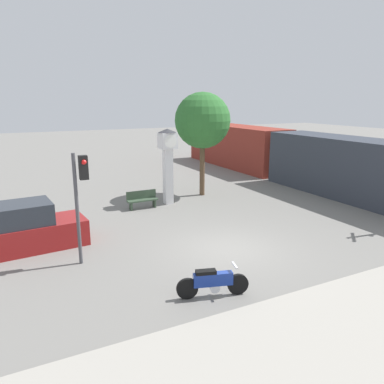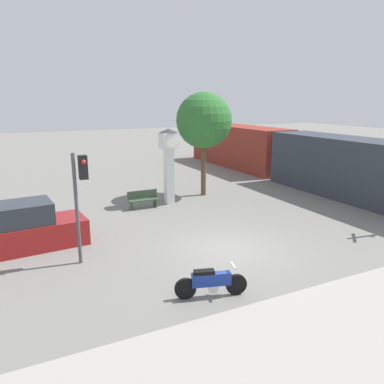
{
  "view_description": "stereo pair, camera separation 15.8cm",
  "coord_description": "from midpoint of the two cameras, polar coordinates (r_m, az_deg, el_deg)",
  "views": [
    {
      "loc": [
        -7.18,
        -11.2,
        5.51
      ],
      "look_at": [
        -0.71,
        1.63,
        1.96
      ],
      "focal_mm": 35.0,
      "sensor_mm": 36.0,
      "label": 1
    },
    {
      "loc": [
        -7.04,
        -11.27,
        5.51
      ],
      "look_at": [
        -0.71,
        1.63,
        1.96
      ],
      "focal_mm": 35.0,
      "sensor_mm": 36.0,
      "label": 2
    }
  ],
  "objects": [
    {
      "name": "clock_tower",
      "position": [
        19.94,
        -3.33,
        5.73
      ],
      "size": [
        1.0,
        1.0,
        4.04
      ],
      "color": "white",
      "rests_on": "ground_plane"
    },
    {
      "name": "traffic_light",
      "position": [
        12.96,
        -16.37,
        0.58
      ],
      "size": [
        0.5,
        0.35,
        3.84
      ],
      "color": "#47474C",
      "rests_on": "ground_plane"
    },
    {
      "name": "bench",
      "position": [
        19.6,
        -7.23,
        -1.06
      ],
      "size": [
        1.6,
        0.44,
        0.92
      ],
      "color": "#384C38",
      "rests_on": "ground_plane"
    },
    {
      "name": "freight_train",
      "position": [
        27.42,
        14.11,
        5.48
      ],
      "size": [
        2.8,
        23.4,
        3.4
      ],
      "color": "#333842",
      "rests_on": "ground_plane"
    },
    {
      "name": "ground_plane",
      "position": [
        14.39,
        5.78,
        -8.7
      ],
      "size": [
        120.0,
        120.0,
        0.0
      ],
      "primitive_type": "plane",
      "color": "slate"
    },
    {
      "name": "street_tree",
      "position": [
        21.64,
        2.04,
        10.78
      ],
      "size": [
        3.18,
        3.18,
        5.95
      ],
      "color": "brown",
      "rests_on": "ground_plane"
    },
    {
      "name": "motorcycle",
      "position": [
        10.99,
        3.32,
        -13.55
      ],
      "size": [
        2.05,
        0.76,
        0.93
      ],
      "rotation": [
        0.0,
        0.0,
        -0.29
      ],
      "color": "black",
      "rests_on": "ground_plane"
    },
    {
      "name": "parked_car",
      "position": [
        15.49,
        -23.66,
        -5.22
      ],
      "size": [
        4.33,
        2.14,
        1.8
      ],
      "rotation": [
        0.0,
        0.0,
        0.08
      ],
      "color": "maroon",
      "rests_on": "ground_plane"
    }
  ]
}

